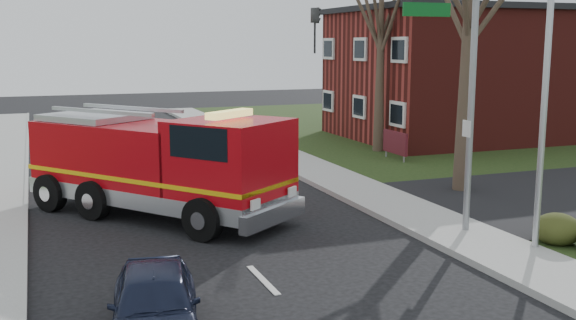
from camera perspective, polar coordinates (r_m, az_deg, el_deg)
name	(u,v)px	position (r m, az deg, el deg)	size (l,w,h in m)	color
ground	(263,280)	(15.49, -2.14, -10.14)	(120.00, 120.00, 0.00)	black
sidewalk_right	(490,248)	(18.30, 16.74, -7.15)	(2.40, 80.00, 0.15)	gray
brick_building	(480,73)	(39.65, 15.97, 7.09)	(15.40, 10.40, 7.25)	maroon
health_center_sign	(395,143)	(30.66, 9.06, 1.43)	(0.12, 2.00, 1.40)	#53131C
bare_tree_far	(381,18)	(32.79, 7.90, 11.83)	(5.25, 5.25, 10.50)	#372A21
traffic_signal_mast	(432,66)	(18.20, 12.08, 7.79)	(5.29, 0.18, 6.80)	gray
streetlight_pole	(544,74)	(17.77, 20.87, 6.82)	(1.48, 0.16, 8.40)	#B7BABF
fire_engine	(161,167)	(21.03, -10.73, -0.58)	(7.44, 8.51, 3.43)	#AD070F
parked_car_maroon	(155,304)	(12.59, -11.22, -11.87)	(1.59, 3.94, 1.34)	#171D33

